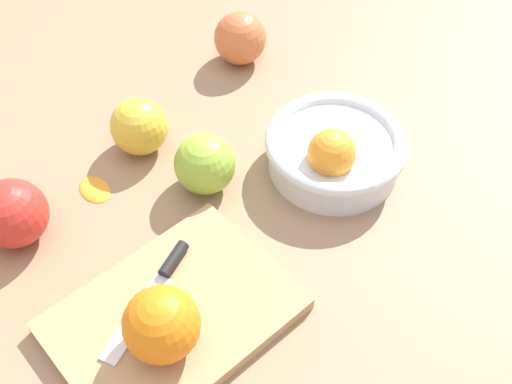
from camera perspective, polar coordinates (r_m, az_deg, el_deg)
name	(u,v)px	position (r m, az deg, el deg)	size (l,w,h in m)	color
ground_plane	(207,213)	(0.76, -4.55, -1.94)	(2.40, 2.40, 0.00)	#997556
bowl	(334,151)	(0.79, 7.30, 3.83)	(0.18, 0.18, 0.09)	silver
cutting_board	(173,316)	(0.67, -7.70, -11.33)	(0.24, 0.18, 0.02)	tan
orange_on_board	(162,324)	(0.61, -8.76, -12.07)	(0.08, 0.08, 0.08)	orange
knife	(158,283)	(0.68, -9.06, -8.39)	(0.15, 0.06, 0.01)	silver
apple_front_left	(240,38)	(0.95, -1.48, 14.09)	(0.08, 0.08, 0.08)	#CC6638
apple_front_center	(139,126)	(0.82, -10.79, 6.01)	(0.08, 0.08, 0.08)	gold
apple_front_left_2	(205,164)	(0.76, -4.78, 2.60)	(0.08, 0.08, 0.08)	#8EB738
apple_front_right_2	(13,214)	(0.76, -21.67, -1.87)	(0.08, 0.08, 0.08)	red
citrus_peel	(94,188)	(0.80, -14.78, 0.38)	(0.05, 0.04, 0.01)	orange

